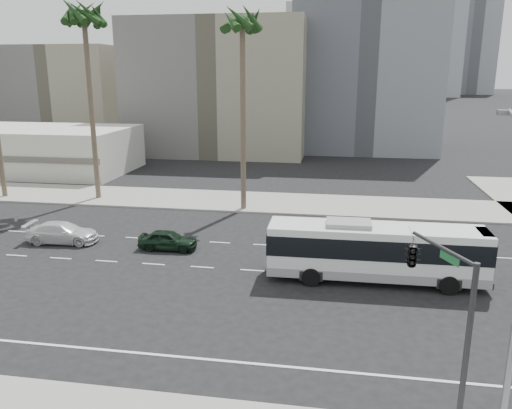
% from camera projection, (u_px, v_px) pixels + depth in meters
% --- Properties ---
extents(ground, '(700.00, 700.00, 0.00)m').
position_uv_depth(ground, '(252.00, 270.00, 29.12)').
color(ground, black).
rests_on(ground, ground).
extents(sidewalk_north, '(120.00, 7.00, 0.15)m').
position_uv_depth(sidewalk_north, '(282.00, 203.00, 43.89)').
color(sidewalk_north, gray).
rests_on(sidewalk_north, ground).
extents(commercial_low, '(22.00, 12.16, 5.00)m').
position_uv_depth(commercial_low, '(34.00, 149.00, 58.00)').
color(commercial_low, beige).
rests_on(commercial_low, ground).
extents(midrise_beige_west, '(24.00, 18.00, 18.00)m').
position_uv_depth(midrise_beige_west, '(223.00, 88.00, 71.65)').
color(midrise_beige_west, slate).
rests_on(midrise_beige_west, ground).
extents(midrise_gray_center, '(20.00, 20.00, 26.00)m').
position_uv_depth(midrise_gray_center, '(365.00, 59.00, 74.17)').
color(midrise_gray_center, slate).
rests_on(midrise_gray_center, ground).
extents(midrise_beige_far, '(18.00, 16.00, 15.00)m').
position_uv_depth(midrise_beige_far, '(72.00, 95.00, 80.90)').
color(midrise_beige_far, slate).
rests_on(midrise_beige_far, ground).
extents(civic_tower, '(42.00, 42.00, 129.00)m').
position_uv_depth(civic_tower, '(331.00, 17.00, 258.09)').
color(civic_tower, beige).
rests_on(civic_tower, ground).
extents(highrise_right, '(26.00, 26.00, 70.00)m').
position_uv_depth(highrise_right, '(432.00, 19.00, 232.59)').
color(highrise_right, slate).
rests_on(highrise_right, ground).
extents(highrise_far, '(22.00, 22.00, 60.00)m').
position_uv_depth(highrise_far, '(472.00, 34.00, 258.56)').
color(highrise_far, slate).
rests_on(highrise_far, ground).
extents(city_bus, '(11.66, 2.85, 3.34)m').
position_uv_depth(city_bus, '(375.00, 250.00, 27.30)').
color(city_bus, silver).
rests_on(city_bus, ground).
extents(car_a, '(1.59, 3.79, 1.28)m').
position_uv_depth(car_a, '(168.00, 240.00, 32.45)').
color(car_a, black).
rests_on(car_a, ground).
extents(car_b, '(2.32, 4.91, 1.38)m').
position_uv_depth(car_b, '(62.00, 233.00, 33.76)').
color(car_b, silver).
rests_on(car_b, ground).
extents(traffic_signal, '(2.76, 3.80, 5.95)m').
position_uv_depth(traffic_signal, '(418.00, 261.00, 16.94)').
color(traffic_signal, '#262628').
rests_on(traffic_signal, ground).
extents(palm_near, '(4.74, 4.74, 15.97)m').
position_uv_depth(palm_near, '(242.00, 27.00, 38.32)').
color(palm_near, brown).
rests_on(palm_near, ground).
extents(palm_mid, '(5.48, 5.48, 16.92)m').
position_uv_depth(palm_mid, '(84.00, 21.00, 41.73)').
color(palm_mid, brown).
rests_on(palm_mid, ground).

